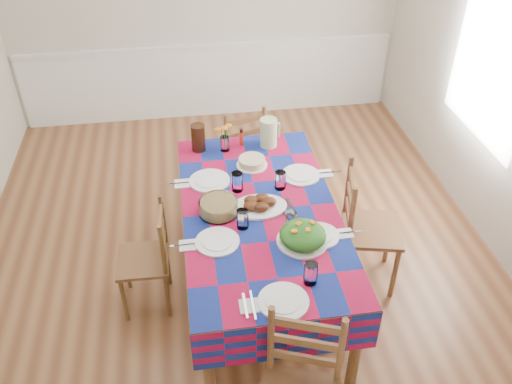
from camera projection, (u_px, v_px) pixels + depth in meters
room at (231, 112)px, 4.07m from camera, size 4.58×5.08×2.78m
wainscot at (209, 78)px, 6.56m from camera, size 4.41×0.06×0.92m
window_right at (493, 59)px, 4.49m from camera, size 0.00×1.40×1.40m
dining_table at (260, 220)px, 4.02m from camera, size 1.14×2.12×0.83m
setting_near_head at (292, 291)px, 3.28m from camera, size 0.51×0.34×0.15m
setting_left_near at (226, 233)px, 3.70m from camera, size 0.55×0.33×0.15m
setting_left_far at (218, 181)px, 4.20m from camera, size 0.59×0.35×0.15m
setting_right_near at (310, 230)px, 3.74m from camera, size 0.52×0.30×0.13m
setting_right_far at (294, 177)px, 4.25m from camera, size 0.58×0.33×0.15m
meat_platter at (259, 204)px, 3.96m from camera, size 0.41×0.30×0.08m
salad_platter at (303, 236)px, 3.65m from camera, size 0.35×0.35×0.15m
pasta_bowl at (218, 207)px, 3.91m from camera, size 0.29×0.29×0.10m
cake at (252, 162)px, 4.41m from camera, size 0.25×0.25×0.07m
serving_utensils at (291, 214)px, 3.91m from camera, size 0.17×0.38×0.01m
flower_vase at (224, 140)px, 4.56m from camera, size 0.16×0.13×0.25m
hot_sauce at (241, 137)px, 4.65m from camera, size 0.04×0.04×0.15m
green_pitcher at (268, 133)px, 4.61m from camera, size 0.15×0.15×0.25m
tea_pitcher at (198, 138)px, 4.56m from camera, size 0.12×0.12×0.24m
name_card at (284, 320)px, 3.13m from camera, size 0.10×0.03×0.02m
chair_far at (240, 151)px, 5.23m from camera, size 0.55×0.53×1.00m
chair_left at (149, 259)px, 4.09m from camera, size 0.39×0.41×0.91m
chair_right at (366, 229)px, 4.25m from camera, size 0.54×0.56×1.06m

